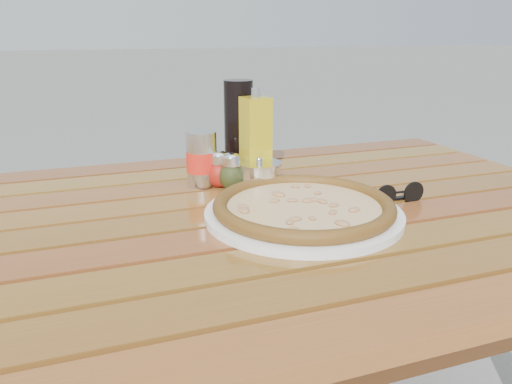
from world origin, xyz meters
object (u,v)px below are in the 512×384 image
object	(u,v)px
oregano_shaker	(232,172)
plate	(303,214)
table	(259,247)
pizza	(304,206)
dark_bottle	(239,129)
soda_can	(202,160)
pepper_shaker	(219,170)
sunglasses	(399,195)
olive_oil_cruet	(256,140)
parmesan_tin	(259,175)

from	to	relation	value
oregano_shaker	plate	bearing A→B (deg)	-70.22
table	plate	xyz separation A→B (m)	(0.06, -0.06, 0.08)
table	pizza	size ratio (longest dim) A/B	4.05
dark_bottle	soda_can	distance (m)	0.13
pepper_shaker	oregano_shaker	bearing A→B (deg)	-51.17
pizza	sunglasses	distance (m)	0.21
pizza	pepper_shaker	distance (m)	0.25
dark_bottle	table	bearing A→B (deg)	-98.83
oregano_shaker	dark_bottle	bearing A→B (deg)	64.01
pepper_shaker	dark_bottle	size ratio (longest dim) A/B	0.37
oregano_shaker	olive_oil_cruet	xyz separation A→B (m)	(0.07, 0.03, 0.06)
parmesan_tin	pepper_shaker	bearing A→B (deg)	151.90
oregano_shaker	parmesan_tin	size ratio (longest dim) A/B	0.84
soda_can	pizza	bearing A→B (deg)	-63.68
olive_oil_cruet	plate	bearing A→B (deg)	-88.15
plate	dark_bottle	distance (m)	0.32
pizza	plate	bearing A→B (deg)	90.00
olive_oil_cruet	table	bearing A→B (deg)	-107.37
pizza	table	bearing A→B (deg)	134.11
table	pepper_shaker	distance (m)	0.20
olive_oil_cruet	soda_can	bearing A→B (deg)	171.50
table	oregano_shaker	bearing A→B (deg)	94.82
dark_bottle	pizza	bearing A→B (deg)	-85.52
dark_bottle	olive_oil_cruet	distance (m)	0.07
dark_bottle	parmesan_tin	bearing A→B (deg)	-86.46
table	soda_can	xyz separation A→B (m)	(-0.06, 0.19, 0.13)
plate	parmesan_tin	xyz separation A→B (m)	(-0.02, 0.19, 0.02)
soda_can	olive_oil_cruet	distance (m)	0.13
oregano_shaker	table	bearing A→B (deg)	-85.18
table	olive_oil_cruet	size ratio (longest dim) A/B	6.67
table	plate	world-z (taller)	plate
olive_oil_cruet	sunglasses	world-z (taller)	olive_oil_cruet
parmesan_tin	table	bearing A→B (deg)	-109.82
dark_bottle	plate	bearing A→B (deg)	-85.52
plate	parmesan_tin	world-z (taller)	parmesan_tin
pepper_shaker	table	bearing A→B (deg)	-79.09
olive_oil_cruet	parmesan_tin	world-z (taller)	olive_oil_cruet
pepper_shaker	olive_oil_cruet	bearing A→B (deg)	4.56
table	soda_can	size ratio (longest dim) A/B	11.67
pizza	sunglasses	size ratio (longest dim) A/B	3.14
soda_can	sunglasses	world-z (taller)	soda_can
olive_oil_cruet	parmesan_tin	bearing A→B (deg)	-100.71
plate	pepper_shaker	distance (m)	0.25
plate	dark_bottle	xyz separation A→B (m)	(-0.02, 0.31, 0.10)
dark_bottle	olive_oil_cruet	xyz separation A→B (m)	(0.02, -0.07, -0.01)
pepper_shaker	sunglasses	bearing A→B (deg)	-35.08
pizza	pepper_shaker	world-z (taller)	pepper_shaker
olive_oil_cruet	oregano_shaker	bearing A→B (deg)	-154.25
plate	olive_oil_cruet	distance (m)	0.25
plate	oregano_shaker	xyz separation A→B (m)	(-0.07, 0.20, 0.03)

